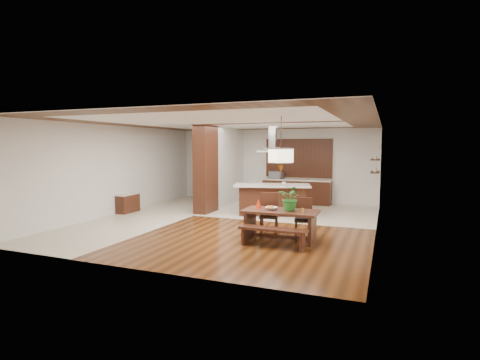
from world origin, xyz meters
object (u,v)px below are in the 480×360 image
at_px(island_cup, 284,184).
at_px(microwave, 276,175).
at_px(pendant_lantern, 281,145).
at_px(dining_bench, 273,238).
at_px(dining_chair_left, 269,214).
at_px(hallway_console, 128,203).
at_px(kitchen_island, 272,199).
at_px(range_hood, 273,138).
at_px(foliage_plant, 291,198).
at_px(dining_chair_right, 303,218).
at_px(dining_table, 280,218).
at_px(fruit_bowl, 271,208).

relative_size(island_cup, microwave, 0.25).
bearing_deg(pendant_lantern, dining_bench, -89.69).
distance_m(dining_chair_left, island_cup, 2.55).
xyz_separation_m(dining_bench, pendant_lantern, (-0.00, 0.63, 2.03)).
xyz_separation_m(dining_chair_left, island_cup, (-0.28, 2.48, 0.53)).
relative_size(hallway_console, dining_bench, 0.58).
xyz_separation_m(hallway_console, dining_chair_left, (5.30, -1.21, 0.20)).
bearing_deg(kitchen_island, range_hood, 73.83).
bearing_deg(foliage_plant, dining_chair_right, 69.14).
xyz_separation_m(dining_chair_right, microwave, (-2.17, 5.18, 0.62)).
bearing_deg(range_hood, dining_table, -70.20).
xyz_separation_m(dining_table, dining_bench, (0.00, -0.63, -0.32)).
distance_m(dining_table, dining_chair_left, 0.69).
distance_m(kitchen_island, island_cup, 0.68).
bearing_deg(dining_chair_right, dining_table, -139.59).
height_order(dining_table, pendant_lantern, pendant_lantern).
height_order(dining_table, island_cup, island_cup).
bearing_deg(range_hood, dining_chair_left, -75.18).
xyz_separation_m(dining_table, foliage_plant, (0.24, 0.03, 0.49)).
distance_m(hallway_console, microwave, 5.69).
bearing_deg(dining_chair_right, island_cup, 104.35).
xyz_separation_m(hallway_console, kitchen_island, (4.61, 1.37, 0.19)).
relative_size(range_hood, microwave, 1.71).
xyz_separation_m(dining_chair_left, fruit_bowl, (0.22, -0.56, 0.24)).
xyz_separation_m(dining_bench, kitchen_island, (-1.13, 3.74, 0.29)).
bearing_deg(foliage_plant, fruit_bowl, -172.14).
relative_size(foliage_plant, range_hood, 0.65).
relative_size(fruit_bowl, range_hood, 0.32).
height_order(hallway_console, kitchen_island, kitchen_island).
bearing_deg(island_cup, dining_chair_right, -65.03).
relative_size(foliage_plant, microwave, 1.12).
bearing_deg(hallway_console, dining_chair_left, -12.88).
bearing_deg(dining_bench, dining_table, 90.31).
xyz_separation_m(dining_bench, foliage_plant, (0.24, 0.66, 0.80)).
distance_m(island_cup, microwave, 2.90).
xyz_separation_m(dining_chair_right, pendant_lantern, (-0.43, -0.53, 1.77)).
height_order(dining_bench, island_cup, island_cup).
xyz_separation_m(foliage_plant, range_hood, (-1.36, 3.08, 1.45)).
distance_m(pendant_lantern, kitchen_island, 3.74).
bearing_deg(dining_chair_left, dining_bench, -80.87).
relative_size(dining_table, foliage_plant, 2.96).
bearing_deg(dining_chair_left, fruit_bowl, -79.88).
xyz_separation_m(dining_table, microwave, (-1.74, 5.72, 0.56)).
distance_m(dining_chair_left, fruit_bowl, 0.65).
xyz_separation_m(island_cup, microwave, (-1.02, 2.71, 0.05)).
xyz_separation_m(dining_bench, range_hood, (-1.13, 3.74, 2.25)).
bearing_deg(dining_bench, dining_chair_left, 110.87).
bearing_deg(microwave, kitchen_island, -60.16).
xyz_separation_m(hallway_console, pendant_lantern, (5.74, -1.74, 1.93)).
bearing_deg(hallway_console, dining_table, -16.87).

